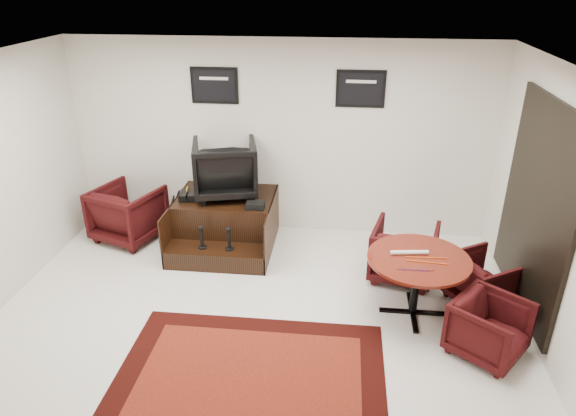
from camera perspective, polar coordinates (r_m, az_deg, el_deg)
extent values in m
plane|color=silver|center=(5.82, -3.94, -13.34)|extent=(6.00, 6.00, 0.00)
cube|color=silver|center=(7.38, -0.92, 7.62)|extent=(6.00, 0.02, 2.80)
cube|color=silver|center=(3.09, -13.25, -21.33)|extent=(6.00, 0.02, 2.80)
cube|color=silver|center=(5.43, 28.57, -2.24)|extent=(0.02, 5.00, 2.80)
cube|color=white|center=(4.64, -4.98, 14.92)|extent=(6.00, 5.00, 0.02)
cube|color=black|center=(6.04, 25.89, -0.06)|extent=(0.05, 1.90, 2.30)
cube|color=black|center=(6.04, 25.80, -0.06)|extent=(0.02, 1.72, 2.12)
cube|color=black|center=(6.04, 25.85, -0.06)|extent=(0.03, 0.05, 2.12)
cube|color=black|center=(7.33, -8.17, 13.33)|extent=(0.66, 0.03, 0.50)
cube|color=black|center=(7.32, -8.21, 13.30)|extent=(0.58, 0.01, 0.42)
cube|color=silver|center=(7.29, -8.26, 14.06)|extent=(0.40, 0.00, 0.04)
cube|color=black|center=(7.12, 8.08, 12.98)|extent=(0.66, 0.03, 0.50)
cube|color=black|center=(7.10, 8.08, 12.95)|extent=(0.58, 0.01, 0.42)
cube|color=silver|center=(7.07, 8.13, 13.73)|extent=(0.40, 0.00, 0.04)
cube|color=black|center=(5.22, -4.37, -18.67)|extent=(2.62, 1.96, 0.01)
cube|color=#53150B|center=(5.22, -4.37, -18.63)|extent=(2.15, 1.50, 0.01)
cube|color=black|center=(7.42, -6.78, -1.15)|extent=(1.36, 1.01, 0.71)
cube|color=black|center=(6.93, -7.94, -5.40)|extent=(1.36, 0.40, 0.25)
cube|color=black|center=(7.43, -12.21, -1.56)|extent=(0.02, 1.41, 0.71)
cube|color=black|center=(7.13, -1.82, -2.13)|extent=(0.02, 1.41, 0.71)
cylinder|color=black|center=(6.90, -9.48, -4.32)|extent=(0.11, 0.11, 0.02)
cylinder|color=black|center=(6.84, -9.55, -3.37)|extent=(0.04, 0.04, 0.24)
sphere|color=black|center=(6.77, -9.64, -2.21)|extent=(0.07, 0.07, 0.07)
cylinder|color=black|center=(6.82, -6.52, -4.51)|extent=(0.11, 0.11, 0.02)
cylinder|color=black|center=(6.76, -6.58, -3.55)|extent=(0.04, 0.04, 0.24)
sphere|color=black|center=(6.69, -6.64, -2.39)|extent=(0.07, 0.07, 0.07)
imported|color=black|center=(7.16, -7.01, 4.71)|extent=(1.01, 0.97, 0.87)
cube|color=black|center=(7.25, -11.52, 1.35)|extent=(0.14, 0.28, 0.10)
cube|color=black|center=(7.23, -10.58, 1.36)|extent=(0.14, 0.28, 0.10)
cube|color=black|center=(6.84, -3.65, 0.28)|extent=(0.24, 0.17, 0.08)
imported|color=black|center=(7.76, -17.36, -0.29)|extent=(1.07, 1.03, 0.87)
cylinder|color=#4F110B|center=(5.83, 14.34, -5.53)|extent=(1.13, 1.13, 0.04)
cylinder|color=black|center=(6.01, 13.99, -8.39)|extent=(0.09, 0.09, 0.67)
cube|color=black|center=(6.21, 13.64, -11.15)|extent=(0.76, 0.06, 0.03)
cube|color=black|center=(6.21, 13.64, -11.15)|extent=(0.06, 0.76, 0.03)
imported|color=black|center=(6.65, 12.78, -4.52)|extent=(0.92, 0.89, 0.79)
imported|color=black|center=(6.45, 20.79, -7.26)|extent=(0.86, 0.87, 0.67)
imported|color=black|center=(5.68, 21.51, -12.09)|extent=(0.90, 0.91, 0.69)
cylinder|color=silver|center=(5.85, 13.35, -4.82)|extent=(0.42, 0.10, 0.05)
cylinder|color=#D24A0B|center=(5.74, 15.28, -5.84)|extent=(0.45, 0.05, 0.01)
cylinder|color=#D24A0B|center=(5.83, 15.15, -5.34)|extent=(0.45, 0.03, 0.01)
cylinder|color=#4C1933|center=(5.56, 12.44, -6.66)|extent=(0.10, 0.04, 0.01)
cylinder|color=#4C1933|center=(5.56, 13.06, -6.68)|extent=(0.10, 0.04, 0.01)
cylinder|color=#4C1933|center=(5.57, 13.67, -6.70)|extent=(0.10, 0.04, 0.01)
cylinder|color=#4C1933|center=(5.58, 14.29, -6.71)|extent=(0.10, 0.04, 0.01)
cylinder|color=#4C1933|center=(5.59, 14.90, -6.73)|extent=(0.10, 0.04, 0.01)
cylinder|color=#4C1933|center=(5.60, 15.51, -6.75)|extent=(0.10, 0.04, 0.01)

